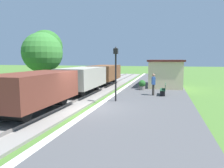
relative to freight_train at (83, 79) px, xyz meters
The scene contains 15 objects.
ground_plane 5.75m from the freight_train, 64.53° to the right, with size 160.00×160.00×0.00m, color #47702D.
platform_slab 7.64m from the freight_train, 41.98° to the right, with size 6.00×60.00×0.25m, color #4C4C4F.
platform_edge_stripe 5.88m from the freight_train, 60.94° to the right, with size 0.36×60.00×0.01m, color silver.
track_ballast 5.21m from the freight_train, 90.00° to the right, with size 3.80×60.00×0.12m, color gray.
rail_near 5.23m from the freight_train, 81.87° to the right, with size 0.07×60.00×0.14m, color slate.
rail_far 5.23m from the freight_train, 98.13° to the right, with size 0.07×60.00×0.14m, color slate.
freight_train is the anchor object (origin of this frame).
station_hut 9.28m from the freight_train, 42.88° to the left, with size 3.50×5.80×2.78m.
bench_near_hut 6.75m from the freight_train, ahead, with size 0.42×1.50×0.91m.
bench_down_platform 13.29m from the freight_train, 59.71° to the left, with size 0.42×1.50×0.91m.
person_waiting 5.90m from the freight_train, ahead, with size 0.33×0.43×1.71m.
potted_planter 5.60m from the freight_train, 32.14° to the left, with size 0.64×0.64×0.92m.
lamp_post_near 4.71m from the freight_train, 37.79° to the right, with size 0.28×0.28×3.70m.
tree_trackside_mid 4.32m from the freight_train, behind, with size 3.51×3.51×5.42m.
tree_trackside_far 8.96m from the freight_train, 142.10° to the left, with size 3.77×3.77×6.41m.
Camera 1 is at (4.41, -11.25, 3.11)m, focal length 33.21 mm.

